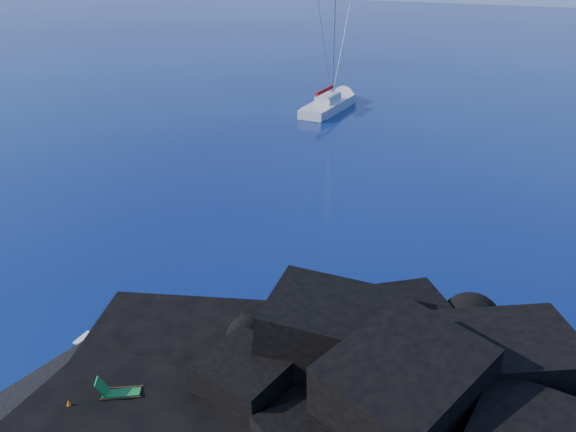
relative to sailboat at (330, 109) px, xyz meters
name	(u,v)px	position (x,y,z in m)	size (l,w,h in m)	color
ground	(32,377)	(6.94, -43.88, 0.00)	(400.00, 400.00, 0.00)	#04063F
beach	(129,408)	(11.44, -43.38, 0.00)	(8.50, 6.00, 0.70)	black
surf_foam	(212,344)	(11.94, -38.88, 0.00)	(10.00, 8.00, 0.06)	white
sailboat	(330,109)	(0.00, 0.00, 0.00)	(2.80, 13.34, 13.99)	silver
deck_chair	(121,388)	(11.24, -43.41, 0.87)	(1.50, 0.66, 1.03)	#186F2D
towel	(98,410)	(10.83, -44.22, 0.38)	(1.97, 0.93, 0.05)	silver
sunbather	(97,407)	(10.83, -44.22, 0.51)	(1.67, 0.41, 0.22)	tan
marker_cone	(69,406)	(10.01, -44.70, 0.61)	(0.34, 0.34, 0.51)	orange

